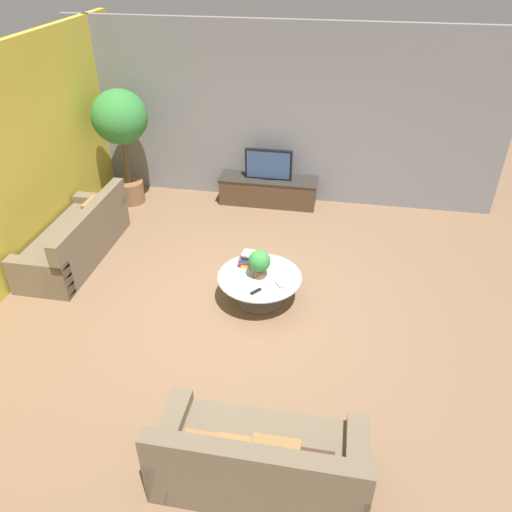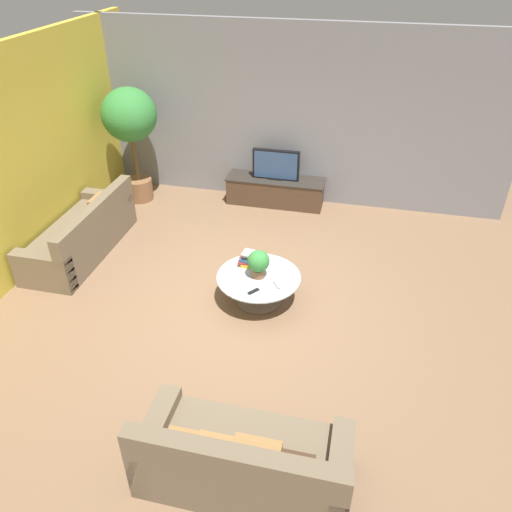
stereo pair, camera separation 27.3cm
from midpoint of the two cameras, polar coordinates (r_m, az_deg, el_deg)
The scene contains 12 objects.
ground_plane at distance 6.62m, azimuth -2.53°, elevation -5.64°, with size 24.00×24.00×0.00m, color brown.
back_wall_stone at distance 8.76m, azimuth 1.97°, elevation 15.71°, with size 7.40×0.12×3.00m, color slate.
media_console at distance 8.96m, azimuth 0.51°, elevation 7.52°, with size 1.72×0.50×0.48m.
television at distance 8.75m, azimuth 0.53°, elevation 10.39°, with size 0.81×0.13×0.53m.
coffee_table at distance 6.52m, azimuth -0.79°, elevation -3.18°, with size 1.09×1.09×0.40m.
couch_by_wall at distance 7.92m, azimuth -20.73°, elevation 1.70°, with size 0.84×2.11×0.84m.
couch_near_entry at distance 4.69m, azimuth -1.38°, elevation -22.50°, with size 1.84×0.84×0.84m.
potted_palm_tall at distance 8.89m, azimuth -16.08°, elevation 14.17°, with size 0.92×0.92×2.00m.
potted_plant_tabletop at distance 6.33m, azimuth -0.85°, elevation -0.76°, with size 0.28×0.28×0.38m.
book_stack at distance 6.64m, azimuth -2.00°, elevation -0.39°, with size 0.28×0.26×0.17m.
remote_black at distance 6.18m, azimuth -1.29°, elevation -4.08°, with size 0.04×0.16×0.02m, color black.
remote_silver at distance 6.29m, azimuth 1.35°, elevation -3.28°, with size 0.04×0.16×0.02m, color gray.
Camera 1 is at (1.07, -5.02, 4.18)m, focal length 35.00 mm.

